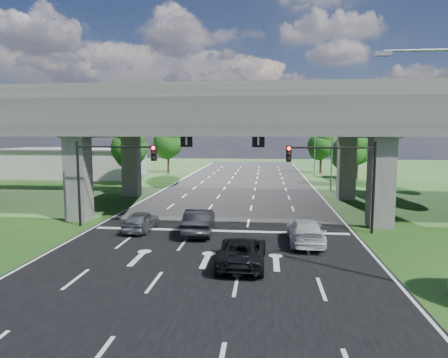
% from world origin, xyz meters
% --- Properties ---
extents(ground, '(160.00, 160.00, 0.00)m').
position_xyz_m(ground, '(0.00, 0.00, 0.00)').
color(ground, '#183F14').
rests_on(ground, ground).
extents(road, '(18.00, 120.00, 0.03)m').
position_xyz_m(road, '(0.00, 10.00, 0.01)').
color(road, black).
rests_on(road, ground).
extents(overpass, '(80.00, 15.00, 10.00)m').
position_xyz_m(overpass, '(0.00, 12.00, 7.92)').
color(overpass, '#33312E').
rests_on(overpass, ground).
extents(warehouse, '(20.00, 10.00, 4.00)m').
position_xyz_m(warehouse, '(-26.00, 35.00, 2.00)').
color(warehouse, '#9E9E99').
rests_on(warehouse, ground).
extents(signal_right, '(5.76, 0.54, 6.00)m').
position_xyz_m(signal_right, '(7.82, 3.94, 4.19)').
color(signal_right, black).
rests_on(signal_right, ground).
extents(signal_left, '(5.76, 0.54, 6.00)m').
position_xyz_m(signal_left, '(-7.82, 3.94, 4.19)').
color(signal_left, black).
rests_on(signal_left, ground).
extents(streetlight_near, '(3.38, 0.25, 10.00)m').
position_xyz_m(streetlight_near, '(10.10, -6.00, 5.85)').
color(streetlight_near, gray).
rests_on(streetlight_near, ground).
extents(streetlight_far, '(3.38, 0.25, 10.00)m').
position_xyz_m(streetlight_far, '(10.10, 24.00, 5.85)').
color(streetlight_far, gray).
rests_on(streetlight_far, ground).
extents(streetlight_beyond, '(3.38, 0.25, 10.00)m').
position_xyz_m(streetlight_beyond, '(10.10, 40.00, 5.85)').
color(streetlight_beyond, gray).
rests_on(streetlight_beyond, ground).
extents(tree_left_near, '(4.50, 4.50, 7.80)m').
position_xyz_m(tree_left_near, '(-13.95, 26.00, 4.82)').
color(tree_left_near, black).
rests_on(tree_left_near, ground).
extents(tree_left_mid, '(3.91, 3.90, 6.76)m').
position_xyz_m(tree_left_mid, '(-16.95, 34.00, 4.17)').
color(tree_left_mid, black).
rests_on(tree_left_mid, ground).
extents(tree_left_far, '(4.80, 4.80, 8.32)m').
position_xyz_m(tree_left_far, '(-12.95, 42.00, 5.14)').
color(tree_left_far, black).
rests_on(tree_left_far, ground).
extents(tree_right_near, '(4.20, 4.20, 7.28)m').
position_xyz_m(tree_right_near, '(13.05, 28.00, 4.50)').
color(tree_right_near, black).
rests_on(tree_right_near, ground).
extents(tree_right_mid, '(3.91, 3.90, 6.76)m').
position_xyz_m(tree_right_mid, '(16.05, 36.00, 4.17)').
color(tree_right_mid, black).
rests_on(tree_right_mid, ground).
extents(tree_right_far, '(4.50, 4.50, 7.80)m').
position_xyz_m(tree_right_far, '(12.05, 44.00, 4.82)').
color(tree_right_far, black).
rests_on(tree_right_far, ground).
extents(car_silver, '(1.71, 3.98, 1.34)m').
position_xyz_m(car_silver, '(-5.24, 3.00, 0.70)').
color(car_silver, '#929599').
rests_on(car_silver, road).
extents(car_dark, '(1.98, 4.98, 1.61)m').
position_xyz_m(car_dark, '(-1.25, 2.68, 0.84)').
color(car_dark, black).
rests_on(car_dark, road).
extents(car_white, '(2.01, 4.94, 1.43)m').
position_xyz_m(car_white, '(5.40, 0.97, 0.75)').
color(car_white, '#BABABA').
rests_on(car_white, road).
extents(car_trailing, '(2.34, 4.95, 1.37)m').
position_xyz_m(car_trailing, '(1.89, -3.28, 0.71)').
color(car_trailing, black).
rests_on(car_trailing, road).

